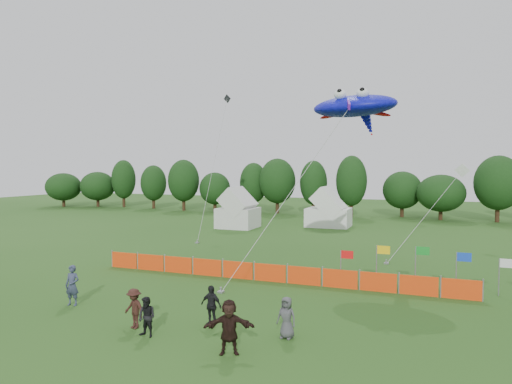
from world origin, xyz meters
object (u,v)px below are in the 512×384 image
(barrier_fence, at_px, (270,273))
(spectator_a, at_px, (72,285))
(tent_left, at_px, (238,211))
(stingray_kite, at_px, (356,107))
(tent_right, at_px, (329,211))
(spectator_c, at_px, (134,308))
(spectator_d, at_px, (211,305))
(spectator_e, at_px, (287,317))
(spectator_b, at_px, (147,317))
(spectator_f, at_px, (229,327))

(barrier_fence, xyz_separation_m, spectator_a, (-7.21, -7.60, 0.45))
(tent_left, distance_m, spectator_a, 28.90)
(stingray_kite, bearing_deg, tent_right, 105.99)
(tent_left, xyz_separation_m, spectator_c, (8.33, -30.20, -0.97))
(spectator_c, bearing_deg, spectator_d, 45.29)
(spectator_e, relative_size, stingray_kite, 0.11)
(barrier_fence, relative_size, spectator_b, 14.22)
(spectator_c, xyz_separation_m, spectator_d, (2.75, 1.41, 0.02))
(barrier_fence, distance_m, spectator_c, 9.52)
(barrier_fence, bearing_deg, tent_left, 117.50)
(spectator_b, bearing_deg, spectator_c, 156.54)
(barrier_fence, height_order, spectator_e, spectator_e)
(spectator_e, bearing_deg, spectator_b, -151.35)
(tent_right, distance_m, spectator_c, 34.61)
(tent_left, relative_size, spectator_a, 2.10)
(spectator_c, distance_m, spectator_d, 3.10)
(spectator_d, relative_size, spectator_f, 0.87)
(spectator_a, bearing_deg, barrier_fence, 38.18)
(tent_left, height_order, spectator_d, tent_left)
(spectator_d, bearing_deg, spectator_e, 5.23)
(spectator_f, bearing_deg, tent_left, 89.42)
(spectator_b, distance_m, stingray_kite, 18.02)
(spectator_b, bearing_deg, stingray_kite, 75.78)
(spectator_c, bearing_deg, tent_right, 106.99)
(spectator_d, bearing_deg, tent_right, 102.73)
(spectator_a, xyz_separation_m, spectator_d, (7.34, -0.14, -0.12))
(spectator_c, bearing_deg, tent_left, 123.54)
(spectator_b, distance_m, spectator_e, 5.35)
(barrier_fence, bearing_deg, spectator_a, -133.50)
(spectator_c, bearing_deg, spectator_f, 6.52)
(spectator_d, relative_size, stingray_kite, 0.12)
(spectator_b, xyz_separation_m, spectator_d, (1.73, 2.03, 0.06))
(spectator_a, xyz_separation_m, stingray_kite, (11.27, 12.09, 9.28))
(tent_left, bearing_deg, spectator_f, -67.40)
(spectator_b, bearing_deg, spectator_e, 27.08)
(tent_right, xyz_separation_m, stingray_kite, (6.00, -20.95, 8.55))
(spectator_f, bearing_deg, tent_right, 73.17)
(spectator_a, distance_m, spectator_f, 9.55)
(tent_left, xyz_separation_m, tent_right, (9.01, 4.40, -0.09))
(spectator_b, bearing_deg, tent_right, 97.99)
(spectator_b, bearing_deg, barrier_fence, 88.12)
(tent_left, height_order, tent_right, tent_left)
(spectator_a, height_order, spectator_f, spectator_f)
(spectator_d, xyz_separation_m, spectator_f, (1.88, -2.36, 0.12))
(spectator_c, xyz_separation_m, spectator_f, (4.63, -0.95, 0.14))
(spectator_e, bearing_deg, spectator_f, -114.82)
(barrier_fence, bearing_deg, tent_right, 94.38)
(tent_left, relative_size, spectator_b, 2.60)
(spectator_b, height_order, spectator_d, spectator_d)
(spectator_d, height_order, spectator_f, spectator_f)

